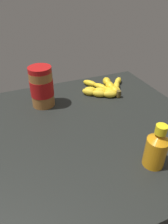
# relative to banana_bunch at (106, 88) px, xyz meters

# --- Properties ---
(ground_plane) EXTENTS (0.90, 0.77, 0.04)m
(ground_plane) POSITION_rel_banana_bunch_xyz_m (-0.22, -0.22, -0.03)
(ground_plane) COLOR black
(banana_bunch) EXTENTS (0.25, 0.20, 0.04)m
(banana_bunch) POSITION_rel_banana_bunch_xyz_m (0.00, 0.00, 0.00)
(banana_bunch) COLOR yellow
(banana_bunch) RESTS_ON ground_plane
(peanut_butter_jar) EXTENTS (0.09, 0.09, 0.17)m
(peanut_butter_jar) POSITION_rel_banana_bunch_xyz_m (-0.30, -0.01, 0.07)
(peanut_butter_jar) COLOR #9E602D
(peanut_butter_jar) RESTS_ON ground_plane
(honey_bottle) EXTENTS (0.06, 0.06, 0.14)m
(honey_bottle) POSITION_rel_banana_bunch_xyz_m (-0.08, -0.45, 0.04)
(honey_bottle) COLOR orange
(honey_bottle) RESTS_ON ground_plane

